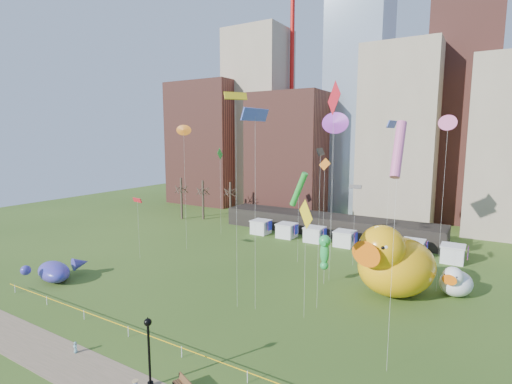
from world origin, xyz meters
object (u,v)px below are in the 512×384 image
Objects in this scene: lamppost at (149,344)px; seahorse_purple at (403,260)px; whale_inflatable at (56,271)px; seahorse_green at (324,249)px; toddler at (75,347)px; small_duck at (455,282)px; big_duck at (393,262)px.

seahorse_purple is at bearing 66.84° from lamppost.
seahorse_purple reaches higher than whale_inflatable.
whale_inflatable is at bearing 161.23° from lamppost.
whale_inflatable is at bearing -164.54° from seahorse_purple.
seahorse_green is 23.75m from lamppost.
toddler is at bearing -179.19° from lamppost.
seahorse_green is at bearing -150.47° from small_duck.
seahorse_green is at bearing 65.72° from toddler.
small_duck is 32.14m from lamppost.
small_duck is 5.35× the size of toddler.
big_duck is at bearing 53.75° from toddler.
small_duck is 1.01× the size of seahorse_purple.
seahorse_green is 31.65m from whale_inflatable.
seahorse_purple is (0.57, 2.49, -0.33)m from big_duck.
small_duck is 37.06m from toddler.
big_duck is 38.57m from whale_inflatable.
lamppost is (-10.84, -24.19, -0.59)m from big_duck.
big_duck is 26.51m from lamppost.
big_duck reaches higher than seahorse_green.
seahorse_purple is 29.02m from lamppost.
seahorse_purple is 0.95× the size of lamppost.
seahorse_purple is at bearing 42.27° from whale_inflatable.
seahorse_green reaches higher than lamppost.
big_duck reaches higher than toddler.
small_duck is at bearing 58.83° from lamppost.
small_duck is 14.04m from seahorse_green.
seahorse_purple is at bearing -158.59° from small_duck.
small_duck is at bearing 51.77° from big_duck.
big_duck reaches higher than seahorse_purple.
seahorse_purple is at bearing 55.62° from toddler.
lamppost is (-11.41, -26.68, -0.26)m from seahorse_purple.
whale_inflatable is at bearing -165.67° from seahorse_green.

